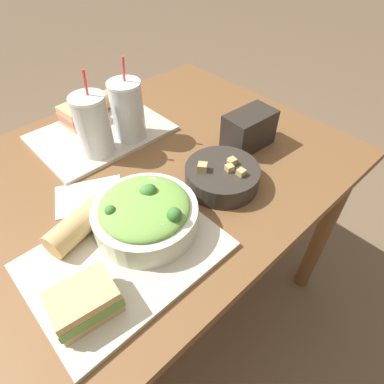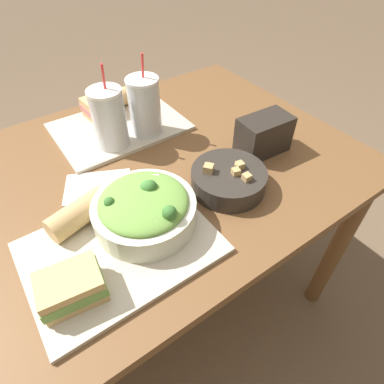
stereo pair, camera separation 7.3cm
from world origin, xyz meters
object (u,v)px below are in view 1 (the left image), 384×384
object	(u,v)px
baguette_far	(102,101)
napkin_folded	(89,195)
sandwich_near	(84,302)
chip_bag	(249,130)
sandwich_far	(80,114)
drink_cup_dark	(94,127)
drink_cup_red	(128,112)
salad_bowl	(146,213)
soup_bowl	(222,176)
baguette_near	(78,225)

from	to	relation	value
baguette_far	napkin_folded	xyz separation A→B (m)	(-0.26, -0.34, -0.04)
sandwich_near	chip_bag	bearing A→B (deg)	20.33
sandwich_far	drink_cup_dark	xyz separation A→B (m)	(-0.04, -0.18, 0.05)
sandwich_far	drink_cup_dark	bearing A→B (deg)	-108.62
sandwich_near	drink_cup_dark	bearing A→B (deg)	63.67
sandwich_near	drink_cup_red	bearing A→B (deg)	53.98
salad_bowl	napkin_folded	distance (m)	0.21
soup_bowl	sandwich_far	size ratio (longest dim) A/B	1.62
baguette_near	drink_cup_dark	size ratio (longest dim) A/B	0.64
soup_bowl	sandwich_near	distance (m)	0.46
baguette_near	baguette_far	distance (m)	0.56
drink_cup_dark	drink_cup_red	xyz separation A→B (m)	(0.12, 0.00, 0.00)
drink_cup_red	napkin_folded	xyz separation A→B (m)	(-0.23, -0.14, -0.09)
salad_bowl	soup_bowl	distance (m)	0.25
sandwich_near	drink_cup_dark	size ratio (longest dim) A/B	0.53
sandwich_near	sandwich_far	xyz separation A→B (m)	(0.32, 0.60, -0.00)
baguette_near	salad_bowl	bearing A→B (deg)	-139.79
soup_bowl	baguette_far	distance (m)	0.55
drink_cup_dark	napkin_folded	size ratio (longest dim) A/B	1.19
baguette_far	drink_cup_dark	bearing A→B (deg)	142.56
salad_bowl	sandwich_far	bearing A→B (deg)	77.28
sandwich_far	napkin_folded	bearing A→B (deg)	-122.13
drink_cup_dark	sandwich_far	bearing A→B (deg)	76.76
napkin_folded	drink_cup_red	bearing A→B (deg)	30.32
soup_bowl	drink_cup_red	distance (m)	0.35
sandwich_near	chip_bag	distance (m)	0.66
drink_cup_red	chip_bag	world-z (taller)	drink_cup_red
salad_bowl	baguette_far	xyz separation A→B (m)	(0.21, 0.54, -0.01)
sandwich_far	chip_bag	distance (m)	0.55
baguette_far	drink_cup_dark	size ratio (longest dim) A/B	0.46
salad_bowl	drink_cup_red	size ratio (longest dim) A/B	0.96
salad_bowl	sandwich_near	bearing A→B (deg)	-157.16
sandwich_near	baguette_near	xyz separation A→B (m)	(0.08, 0.17, -0.00)
sandwich_near	drink_cup_dark	distance (m)	0.51
drink_cup_dark	baguette_near	bearing A→B (deg)	-129.00
soup_bowl	drink_cup_red	bearing A→B (deg)	98.70
drink_cup_red	salad_bowl	bearing A→B (deg)	-119.86
sandwich_near	sandwich_far	bearing A→B (deg)	69.12
chip_bag	napkin_folded	size ratio (longest dim) A/B	0.76
sandwich_far	salad_bowl	bearing A→B (deg)	-108.10
napkin_folded	salad_bowl	bearing A→B (deg)	-77.30
salad_bowl	drink_cup_red	xyz separation A→B (m)	(0.19, 0.33, 0.04)
sandwich_far	baguette_far	world-z (taller)	sandwich_far
salad_bowl	chip_bag	size ratio (longest dim) A/B	1.51
baguette_far	chip_bag	distance (m)	0.53
baguette_near	drink_cup_dark	distance (m)	0.32
soup_bowl	baguette_far	world-z (taller)	soup_bowl
baguette_far	baguette_near	bearing A→B (deg)	140.03
drink_cup_dark	soup_bowl	bearing A→B (deg)	-63.67
baguette_far	drink_cup_red	xyz separation A→B (m)	(-0.02, -0.21, 0.05)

